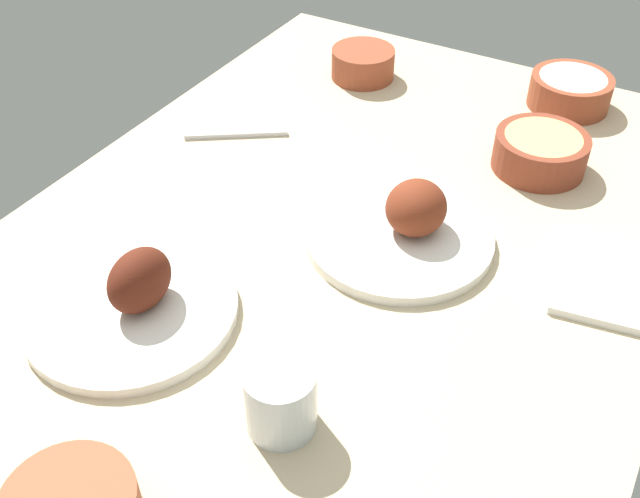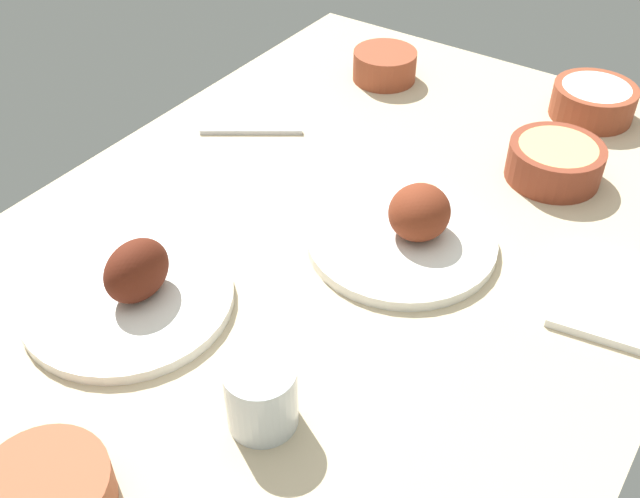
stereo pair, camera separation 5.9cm
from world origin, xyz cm
name	(u,v)px [view 2 (the right image)]	position (x,y,z in cm)	size (l,w,h in cm)	color
dining_table	(320,271)	(0.00, 0.00, 2.00)	(140.00, 90.00, 4.00)	#C6B28E
plate_center_main	(407,231)	(-9.76, 8.07, 6.29)	(26.54, 26.54, 9.01)	white
plate_near_viewer	(131,291)	(20.42, -15.16, 6.13)	(26.96, 26.96, 9.33)	white
bowl_pasta	(555,161)	(-36.73, 18.99, 7.17)	(14.64, 14.64, 5.83)	brown
bowl_onions	(385,64)	(-50.05, -19.39, 7.04)	(11.90, 11.90, 5.59)	brown
bowl_cream	(593,100)	(-58.70, 17.64, 7.11)	(14.29, 14.29, 5.72)	brown
bowl_sauce	(46,492)	(45.54, -1.27, 6.49)	(13.14, 13.14, 4.52)	#A35133
water_tumbler	(261,396)	(25.43, 9.77, 8.12)	(7.84, 7.84, 8.24)	silver
folded_napkin	(608,294)	(-15.00, 34.92, 4.60)	(17.45, 12.70, 1.20)	white
fork_loose	(251,132)	(-20.35, -28.09, 4.40)	(17.45, 0.90, 0.80)	silver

